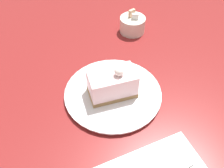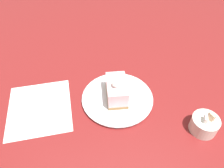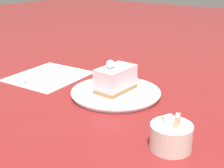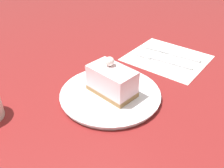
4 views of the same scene
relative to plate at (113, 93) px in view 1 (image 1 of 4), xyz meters
name	(u,v)px [view 1 (image 1 of 4)]	position (x,y,z in m)	size (l,w,h in m)	color
ground_plane	(121,96)	(0.01, 0.02, -0.01)	(4.00, 4.00, 0.00)	maroon
plate	(113,93)	(0.00, 0.00, 0.00)	(0.23, 0.23, 0.01)	white
cake_slice	(112,84)	(0.00, 0.00, 0.04)	(0.07, 0.11, 0.08)	#9E7547
sugar_bowl	(132,25)	(-0.23, 0.15, 0.02)	(0.08, 0.08, 0.07)	silver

